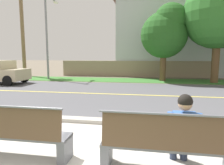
{
  "coord_description": "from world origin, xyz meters",
  "views": [
    {
      "loc": [
        0.99,
        -2.78,
        1.82
      ],
      "look_at": [
        -0.06,
        3.31,
        1.0
      ],
      "focal_mm": 31.96,
      "sensor_mm": 36.0,
      "label": 1
    }
  ],
  "objects_px": {
    "streetlamp": "(48,31)",
    "bench_right": "(168,145)",
    "bench_left": "(11,133)",
    "shade_tree_far_left": "(166,31)",
    "shade_tree_left": "(222,8)",
    "seated_person_blue": "(183,129)"
  },
  "relations": [
    {
      "from": "bench_right",
      "to": "shade_tree_far_left",
      "type": "height_order",
      "value": "shade_tree_far_left"
    },
    {
      "from": "shade_tree_far_left",
      "to": "bench_right",
      "type": "bearing_deg",
      "value": -94.61
    },
    {
      "from": "streetlamp",
      "to": "seated_person_blue",
      "type": "bearing_deg",
      "value": -54.75
    },
    {
      "from": "bench_left",
      "to": "shade_tree_far_left",
      "type": "xyz_separation_m",
      "value": [
        3.64,
        12.0,
        3.1
      ]
    },
    {
      "from": "bench_right",
      "to": "shade_tree_far_left",
      "type": "distance_m",
      "value": 12.43
    },
    {
      "from": "shade_tree_far_left",
      "to": "seated_person_blue",
      "type": "bearing_deg",
      "value": -93.5
    },
    {
      "from": "streetlamp",
      "to": "shade_tree_far_left",
      "type": "xyz_separation_m",
      "value": [
        8.93,
        0.22,
        -0.22
      ]
    },
    {
      "from": "bench_right",
      "to": "shade_tree_far_left",
      "type": "bearing_deg",
      "value": 85.39
    },
    {
      "from": "bench_left",
      "to": "shade_tree_far_left",
      "type": "relative_size",
      "value": 0.38
    },
    {
      "from": "bench_right",
      "to": "shade_tree_left",
      "type": "xyz_separation_m",
      "value": [
        4.42,
        11.46,
        4.46
      ]
    },
    {
      "from": "bench_left",
      "to": "shade_tree_left",
      "type": "relative_size",
      "value": 0.27
    },
    {
      "from": "seated_person_blue",
      "to": "shade_tree_far_left",
      "type": "height_order",
      "value": "shade_tree_far_left"
    },
    {
      "from": "shade_tree_left",
      "to": "streetlamp",
      "type": "bearing_deg",
      "value": 178.51
    },
    {
      "from": "shade_tree_far_left",
      "to": "shade_tree_left",
      "type": "distance_m",
      "value": 3.75
    },
    {
      "from": "seated_person_blue",
      "to": "shade_tree_left",
      "type": "xyz_separation_m",
      "value": [
        4.17,
        11.29,
        4.25
      ]
    },
    {
      "from": "streetlamp",
      "to": "bench_right",
      "type": "bearing_deg",
      "value": -55.96
    },
    {
      "from": "bench_left",
      "to": "shade_tree_left",
      "type": "distance_m",
      "value": 14.19
    },
    {
      "from": "bench_right",
      "to": "streetlamp",
      "type": "bearing_deg",
      "value": 124.04
    },
    {
      "from": "streetlamp",
      "to": "shade_tree_left",
      "type": "height_order",
      "value": "shade_tree_left"
    },
    {
      "from": "bench_left",
      "to": "shade_tree_left",
      "type": "bearing_deg",
      "value": 58.25
    },
    {
      "from": "bench_left",
      "to": "streetlamp",
      "type": "xyz_separation_m",
      "value": [
        -5.29,
        11.78,
        3.32
      ]
    },
    {
      "from": "shade_tree_far_left",
      "to": "streetlamp",
      "type": "bearing_deg",
      "value": -178.58
    }
  ]
}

